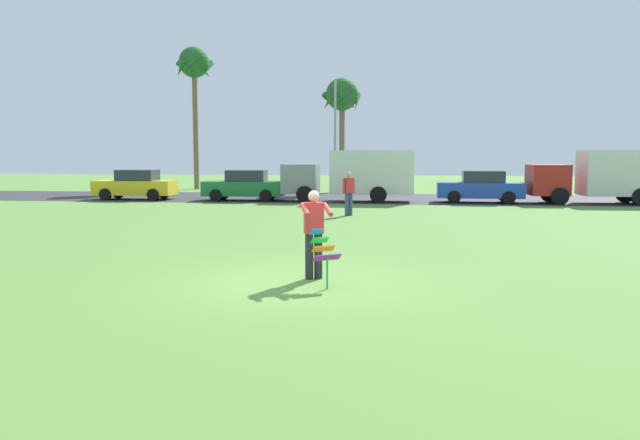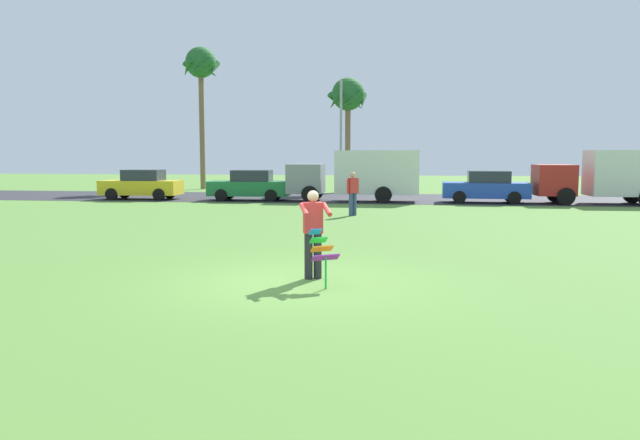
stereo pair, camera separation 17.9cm
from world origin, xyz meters
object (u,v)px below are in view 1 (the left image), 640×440
(parked_car_blue, at_px, (480,187))
(parked_truck_red_cab, at_px, (608,175))
(parked_truck_grey_van, at_px, (356,174))
(palm_tree_left_near, at_px, (194,69))
(kite_held, at_px, (323,250))
(person_kite_flyer, at_px, (314,231))
(palm_tree_right_near, at_px, (342,99))
(streetlight_pole, at_px, (335,129))
(person_walker_near, at_px, (349,192))
(parked_car_green, at_px, (245,186))
(parked_car_yellow, at_px, (136,185))

(parked_car_blue, distance_m, parked_truck_red_cab, 6.12)
(parked_truck_grey_van, bearing_deg, palm_tree_left_near, 139.65)
(parked_truck_red_cab, bearing_deg, palm_tree_left_near, 157.47)
(kite_held, height_order, palm_tree_left_near, palm_tree_left_near)
(person_kite_flyer, xyz_separation_m, palm_tree_left_near, (-12.22, 29.80, 7.29))
(palm_tree_right_near, distance_m, streetlight_pole, 2.37)
(streetlight_pole, xyz_separation_m, person_walker_near, (1.95, -14.51, -3.06))
(person_walker_near, bearing_deg, parked_truck_grey_van, 91.39)
(parked_car_green, relative_size, palm_tree_right_near, 0.58)
(parked_truck_red_cab, bearing_deg, parked_car_blue, -179.99)
(parked_car_green, distance_m, streetlight_pole, 8.91)
(person_kite_flyer, distance_m, parked_car_green, 20.77)
(parked_car_yellow, relative_size, person_walker_near, 2.45)
(person_walker_near, bearing_deg, person_kite_flyer, -88.78)
(palm_tree_right_near, height_order, streetlight_pole, palm_tree_right_near)
(parked_truck_grey_van, distance_m, parked_car_blue, 6.29)
(parked_car_blue, bearing_deg, parked_car_green, 179.99)
(streetlight_pole, relative_size, person_walker_near, 4.05)
(parked_car_green, height_order, parked_truck_red_cab, parked_truck_red_cab)
(kite_held, xyz_separation_m, palm_tree_right_near, (-2.18, 28.99, 5.31))
(kite_held, relative_size, palm_tree_left_near, 0.11)
(person_kite_flyer, height_order, palm_tree_right_near, palm_tree_right_near)
(parked_car_green, height_order, palm_tree_right_near, palm_tree_right_near)
(person_kite_flyer, distance_m, parked_car_yellow, 23.30)
(person_walker_near, bearing_deg, kite_held, -87.68)
(palm_tree_left_near, relative_size, streetlight_pole, 1.39)
(parked_car_yellow, relative_size, palm_tree_left_near, 0.43)
(kite_held, height_order, parked_car_yellow, parked_car_yellow)
(parked_truck_red_cab, xyz_separation_m, streetlight_pole, (-14.12, 7.23, 2.59))
(kite_held, relative_size, parked_car_blue, 0.25)
(parked_car_green, bearing_deg, parked_truck_red_cab, -0.01)
(parked_car_green, relative_size, palm_tree_left_near, 0.44)
(parked_car_blue, height_order, palm_tree_right_near, palm_tree_right_near)
(parked_car_yellow, xyz_separation_m, parked_truck_red_cab, (24.21, -0.00, 0.64))
(palm_tree_left_near, bearing_deg, parked_car_blue, -29.02)
(kite_held, distance_m, parked_truck_red_cab, 23.60)
(kite_held, xyz_separation_m, streetlight_pole, (-2.48, 27.74, 3.31))
(kite_held, xyz_separation_m, parked_truck_red_cab, (11.64, 20.51, 0.72))
(parked_truck_grey_van, height_order, palm_tree_right_near, palm_tree_right_near)
(parked_truck_red_cab, xyz_separation_m, person_walker_near, (-12.17, -7.28, -0.48))
(parked_truck_red_cab, height_order, person_walker_near, parked_truck_red_cab)
(parked_car_blue, distance_m, palm_tree_right_near, 12.60)
(parked_car_yellow, height_order, parked_truck_red_cab, parked_truck_red_cab)
(parked_car_green, relative_size, streetlight_pole, 0.61)
(palm_tree_left_near, bearing_deg, palm_tree_right_near, -8.46)
(parked_truck_grey_van, bearing_deg, person_walker_near, -88.61)
(palm_tree_right_near, xyz_separation_m, streetlight_pole, (-0.30, -1.24, -2.00))
(palm_tree_right_near, bearing_deg, parked_car_blue, -47.64)
(palm_tree_left_near, bearing_deg, kite_held, -67.74)
(parked_truck_grey_van, height_order, parked_truck_red_cab, same)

